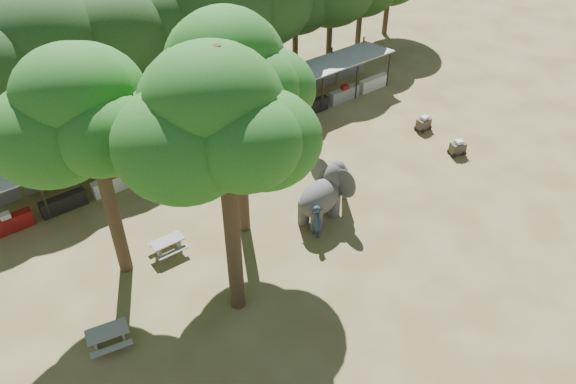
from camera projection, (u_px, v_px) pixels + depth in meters
ground at (369, 270)px, 26.22m from camera, size 100.00×100.00×0.00m
vendor_stalls at (214, 125)px, 34.16m from camera, size 28.00×2.99×2.80m
yard_tree_left at (83, 115)px, 21.33m from camera, size 7.10×6.90×11.02m
yard_tree_center at (217, 123)px, 18.99m from camera, size 7.10×6.90×12.04m
yard_tree_back at (230, 74)px, 23.33m from camera, size 7.10×6.90×11.36m
backdrop_trees at (165, 30)px, 34.71m from camera, size 46.46×5.95×8.33m
elephant at (325, 193)px, 28.50m from camera, size 3.88×2.88×2.89m
handler at (316, 221)px, 27.53m from camera, size 0.46×0.69×1.91m
picnic_table_near at (108, 336)px, 22.63m from camera, size 1.92×1.79×0.83m
picnic_table_far at (168, 244)px, 26.86m from camera, size 1.57×1.41×0.78m
cart_front at (458, 147)px, 33.49m from camera, size 1.13×0.93×0.95m
cart_back at (424, 123)px, 35.66m from camera, size 0.99×0.66×0.97m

